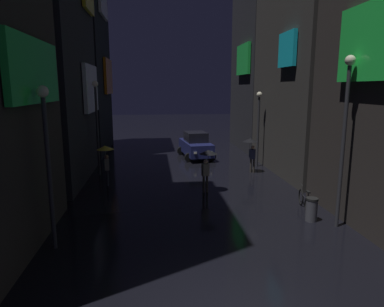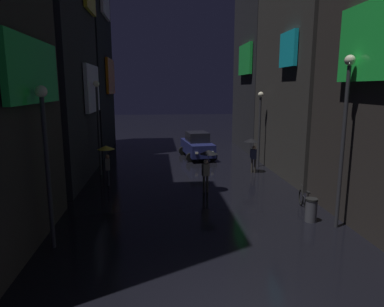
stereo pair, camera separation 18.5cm
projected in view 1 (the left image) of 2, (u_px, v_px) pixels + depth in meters
building_left_mid at (43, 47)px, 18.17m from camera, size 4.25×8.33×14.49m
building_left_far at (77, 45)px, 26.41m from camera, size 4.25×7.65×16.71m
building_right_far at (268, 0)px, 27.20m from camera, size 4.25×7.33×23.99m
pedestrian_midstreet_centre_black at (251, 146)px, 20.66m from camera, size 0.90×0.90×2.12m
pedestrian_near_crossing_black at (207, 159)px, 16.78m from camera, size 0.90×0.90×2.12m
pedestrian_midstreet_left_yellow at (106, 154)px, 17.97m from camera, size 0.90×0.90×2.12m
bicycle_parked_at_storefront at (304, 200)px, 14.59m from camera, size 0.38×1.80×0.96m
car_distant at (196, 145)px, 25.21m from camera, size 2.60×4.31×1.92m
streetlamp_left_far at (97, 117)px, 19.76m from camera, size 0.36×0.36×5.51m
streetlamp_right_near at (345, 125)px, 12.10m from camera, size 0.36×0.36×6.22m
streetlamp_right_far at (258, 120)px, 22.05m from camera, size 0.36×0.36×4.86m
streetlamp_left_near at (47, 149)px, 10.48m from camera, size 0.36×0.36×5.19m
trash_bin at (312, 209)px, 13.28m from camera, size 0.46×0.46×0.93m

